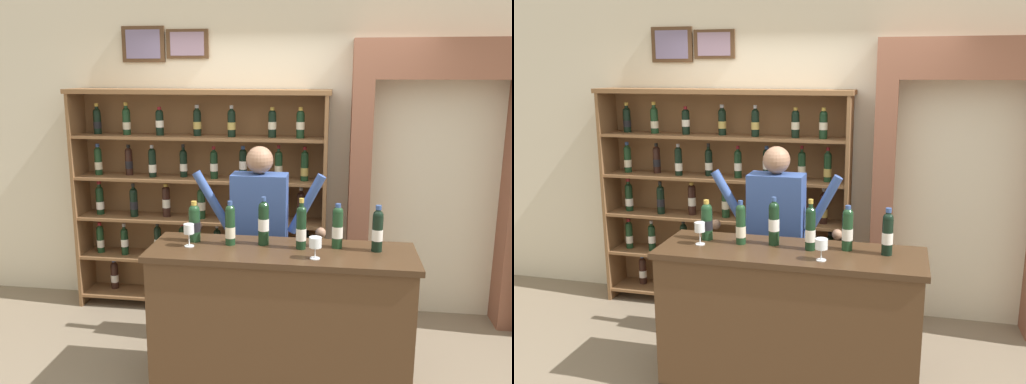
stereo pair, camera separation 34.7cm
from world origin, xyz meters
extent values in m
cube|color=beige|center=(0.00, 1.51, 1.71)|extent=(12.00, 0.16, 3.43)
cube|color=#4C331E|center=(-1.24, 1.41, 2.40)|extent=(0.39, 0.02, 0.31)
cube|color=slate|center=(-1.24, 1.40, 2.40)|extent=(0.31, 0.01, 0.25)
cube|color=#4C331E|center=(-0.84, 1.41, 2.40)|extent=(0.38, 0.02, 0.25)
cube|color=gray|center=(-0.84, 1.40, 2.40)|extent=(0.30, 0.01, 0.20)
cube|color=brown|center=(-1.84, 1.24, 1.01)|extent=(0.03, 0.34, 2.01)
cube|color=brown|center=(0.41, 1.24, 1.01)|extent=(0.03, 0.34, 2.01)
cube|color=brown|center=(-0.72, 1.40, 1.01)|extent=(2.27, 0.02, 2.01)
cube|color=brown|center=(-0.72, 1.24, 0.11)|extent=(2.21, 0.32, 0.02)
cylinder|color=black|center=(-1.58, 1.28, 0.23)|extent=(0.07, 0.07, 0.22)
sphere|color=black|center=(-1.58, 1.28, 0.34)|extent=(0.07, 0.07, 0.07)
cylinder|color=black|center=(-1.58, 1.28, 0.37)|extent=(0.03, 0.03, 0.07)
cylinder|color=navy|center=(-1.58, 1.28, 0.40)|extent=(0.03, 0.03, 0.03)
cylinder|color=silver|center=(-1.58, 1.28, 0.22)|extent=(0.07, 0.07, 0.07)
cylinder|color=black|center=(-1.14, 1.22, 0.23)|extent=(0.07, 0.07, 0.23)
sphere|color=black|center=(-1.14, 1.22, 0.35)|extent=(0.07, 0.07, 0.07)
cylinder|color=black|center=(-1.14, 1.22, 0.37)|extent=(0.03, 0.03, 0.06)
cylinder|color=navy|center=(-1.14, 1.22, 0.39)|extent=(0.03, 0.03, 0.03)
cylinder|color=tan|center=(-1.14, 1.22, 0.23)|extent=(0.07, 0.07, 0.07)
cylinder|color=#19381E|center=(-0.67, 1.27, 0.23)|extent=(0.07, 0.07, 0.22)
sphere|color=#19381E|center=(-0.67, 1.27, 0.34)|extent=(0.07, 0.07, 0.07)
cylinder|color=#19381E|center=(-0.67, 1.27, 0.37)|extent=(0.03, 0.03, 0.07)
cylinder|color=black|center=(-0.67, 1.27, 0.39)|extent=(0.03, 0.03, 0.03)
cylinder|color=silver|center=(-0.67, 1.27, 0.22)|extent=(0.07, 0.07, 0.07)
cylinder|color=black|center=(-0.27, 1.26, 0.23)|extent=(0.07, 0.07, 0.23)
sphere|color=black|center=(-0.27, 1.26, 0.35)|extent=(0.07, 0.07, 0.07)
cylinder|color=black|center=(-0.27, 1.26, 0.38)|extent=(0.03, 0.03, 0.06)
cylinder|color=#B79338|center=(-0.27, 1.26, 0.40)|extent=(0.03, 0.03, 0.03)
cylinder|color=silver|center=(-0.27, 1.26, 0.24)|extent=(0.07, 0.07, 0.07)
cylinder|color=black|center=(0.18, 1.27, 0.23)|extent=(0.07, 0.07, 0.23)
sphere|color=black|center=(0.18, 1.27, 0.35)|extent=(0.07, 0.07, 0.07)
cylinder|color=black|center=(0.18, 1.27, 0.38)|extent=(0.03, 0.03, 0.06)
cylinder|color=navy|center=(0.18, 1.27, 0.40)|extent=(0.03, 0.03, 0.03)
cylinder|color=black|center=(0.18, 1.27, 0.22)|extent=(0.07, 0.07, 0.07)
cube|color=brown|center=(-0.72, 1.24, 0.48)|extent=(2.21, 0.32, 0.03)
cylinder|color=#19381E|center=(-1.68, 1.24, 0.60)|extent=(0.07, 0.07, 0.22)
sphere|color=#19381E|center=(-1.68, 1.24, 0.72)|extent=(0.07, 0.07, 0.07)
cylinder|color=#19381E|center=(-1.68, 1.24, 0.75)|extent=(0.03, 0.03, 0.07)
cylinder|color=maroon|center=(-1.68, 1.24, 0.77)|extent=(0.03, 0.03, 0.03)
cylinder|color=silver|center=(-1.68, 1.24, 0.58)|extent=(0.07, 0.07, 0.07)
cylinder|color=black|center=(-1.43, 1.21, 0.60)|extent=(0.07, 0.07, 0.22)
sphere|color=black|center=(-1.43, 1.21, 0.71)|extent=(0.07, 0.07, 0.07)
cylinder|color=black|center=(-1.43, 1.21, 0.75)|extent=(0.03, 0.03, 0.08)
cylinder|color=#99999E|center=(-1.43, 1.21, 0.77)|extent=(0.03, 0.03, 0.03)
cylinder|color=silver|center=(-1.43, 1.21, 0.60)|extent=(0.07, 0.07, 0.07)
cylinder|color=black|center=(-1.12, 1.24, 0.61)|extent=(0.07, 0.07, 0.24)
sphere|color=black|center=(-1.12, 1.24, 0.74)|extent=(0.07, 0.07, 0.07)
cylinder|color=black|center=(-1.12, 1.24, 0.77)|extent=(0.03, 0.03, 0.07)
cylinder|color=black|center=(-1.12, 1.24, 0.79)|extent=(0.03, 0.03, 0.03)
cylinder|color=silver|center=(-1.12, 1.24, 0.61)|extent=(0.07, 0.07, 0.08)
cylinder|color=black|center=(-0.89, 1.25, 0.61)|extent=(0.07, 0.07, 0.24)
sphere|color=black|center=(-0.89, 1.25, 0.73)|extent=(0.07, 0.07, 0.07)
cylinder|color=black|center=(-0.89, 1.25, 0.77)|extent=(0.03, 0.03, 0.07)
cylinder|color=maroon|center=(-0.89, 1.25, 0.79)|extent=(0.03, 0.03, 0.03)
cylinder|color=tan|center=(-0.89, 1.25, 0.61)|extent=(0.07, 0.07, 0.08)
cylinder|color=black|center=(-0.56, 1.24, 0.61)|extent=(0.07, 0.07, 0.23)
sphere|color=black|center=(-0.56, 1.24, 0.73)|extent=(0.07, 0.07, 0.07)
cylinder|color=black|center=(-0.56, 1.24, 0.76)|extent=(0.03, 0.03, 0.08)
cylinder|color=#99999E|center=(-0.56, 1.24, 0.79)|extent=(0.03, 0.03, 0.03)
cylinder|color=tan|center=(-0.56, 1.24, 0.59)|extent=(0.07, 0.07, 0.07)
cylinder|color=black|center=(-0.30, 1.26, 0.61)|extent=(0.07, 0.07, 0.23)
sphere|color=black|center=(-0.30, 1.26, 0.73)|extent=(0.07, 0.07, 0.07)
cylinder|color=black|center=(-0.30, 1.26, 0.76)|extent=(0.03, 0.03, 0.08)
cylinder|color=#99999E|center=(-0.30, 1.26, 0.79)|extent=(0.03, 0.03, 0.03)
cylinder|color=black|center=(-0.30, 1.26, 0.58)|extent=(0.07, 0.07, 0.07)
cylinder|color=black|center=(-0.06, 1.24, 0.61)|extent=(0.07, 0.07, 0.23)
sphere|color=black|center=(-0.06, 1.24, 0.73)|extent=(0.07, 0.07, 0.07)
cylinder|color=black|center=(-0.06, 1.24, 0.75)|extent=(0.03, 0.03, 0.06)
cylinder|color=#B79338|center=(-0.06, 1.24, 0.78)|extent=(0.03, 0.03, 0.03)
cylinder|color=black|center=(-0.06, 1.24, 0.60)|extent=(0.07, 0.07, 0.07)
cylinder|color=black|center=(0.26, 1.25, 0.60)|extent=(0.07, 0.07, 0.22)
sphere|color=black|center=(0.26, 1.25, 0.71)|extent=(0.07, 0.07, 0.07)
cylinder|color=black|center=(0.26, 1.25, 0.74)|extent=(0.03, 0.03, 0.07)
cylinder|color=black|center=(0.26, 1.25, 0.77)|extent=(0.04, 0.04, 0.03)
cylinder|color=beige|center=(0.26, 1.25, 0.57)|extent=(0.07, 0.07, 0.07)
cube|color=brown|center=(-0.72, 1.24, 0.85)|extent=(2.21, 0.32, 0.02)
cylinder|color=black|center=(-1.66, 1.24, 0.98)|extent=(0.07, 0.07, 0.22)
sphere|color=black|center=(-1.66, 1.24, 1.09)|extent=(0.07, 0.07, 0.07)
cylinder|color=black|center=(-1.66, 1.24, 1.13)|extent=(0.03, 0.03, 0.08)
cylinder|color=maroon|center=(-1.66, 1.24, 1.16)|extent=(0.04, 0.04, 0.03)
cylinder|color=silver|center=(-1.66, 1.24, 0.95)|extent=(0.07, 0.07, 0.07)
cylinder|color=black|center=(-1.32, 1.20, 0.98)|extent=(0.07, 0.07, 0.23)
sphere|color=black|center=(-1.32, 1.20, 1.10)|extent=(0.07, 0.07, 0.07)
cylinder|color=black|center=(-1.32, 1.20, 1.13)|extent=(0.03, 0.03, 0.08)
cylinder|color=black|center=(-1.32, 1.20, 1.16)|extent=(0.03, 0.03, 0.03)
cylinder|color=black|center=(-1.32, 1.20, 0.97)|extent=(0.07, 0.07, 0.07)
cylinder|color=black|center=(-1.03, 1.24, 0.99)|extent=(0.07, 0.07, 0.24)
sphere|color=black|center=(-1.03, 1.24, 1.11)|extent=(0.07, 0.07, 0.07)
cylinder|color=black|center=(-1.03, 1.24, 1.14)|extent=(0.03, 0.03, 0.06)
cylinder|color=#B79338|center=(-1.03, 1.24, 1.15)|extent=(0.04, 0.04, 0.03)
cylinder|color=silver|center=(-1.03, 1.24, 0.99)|extent=(0.07, 0.07, 0.08)
cylinder|color=#19381E|center=(-0.69, 1.23, 0.98)|extent=(0.07, 0.07, 0.23)
sphere|color=#19381E|center=(-0.69, 1.23, 1.10)|extent=(0.07, 0.07, 0.07)
cylinder|color=#19381E|center=(-0.69, 1.23, 1.13)|extent=(0.03, 0.03, 0.07)
cylinder|color=black|center=(-0.69, 1.23, 1.15)|extent=(0.04, 0.04, 0.03)
cylinder|color=beige|center=(-0.69, 1.23, 0.98)|extent=(0.07, 0.07, 0.07)
cylinder|color=black|center=(-0.38, 1.22, 0.98)|extent=(0.07, 0.07, 0.23)
sphere|color=black|center=(-0.38, 1.22, 1.10)|extent=(0.07, 0.07, 0.07)
cylinder|color=black|center=(-0.38, 1.22, 1.13)|extent=(0.03, 0.03, 0.08)
cylinder|color=#B79338|center=(-0.38, 1.22, 1.16)|extent=(0.04, 0.04, 0.03)
cylinder|color=beige|center=(-0.38, 1.22, 0.98)|extent=(0.07, 0.07, 0.07)
cylinder|color=#19381E|center=(-0.06, 1.25, 0.99)|extent=(0.07, 0.07, 0.24)
sphere|color=#19381E|center=(-0.06, 1.25, 1.11)|extent=(0.07, 0.07, 0.07)
cylinder|color=#19381E|center=(-0.06, 1.25, 1.14)|extent=(0.03, 0.03, 0.07)
cylinder|color=#B79338|center=(-0.06, 1.25, 1.17)|extent=(0.03, 0.03, 0.03)
cylinder|color=silver|center=(-0.06, 1.25, 0.97)|extent=(0.07, 0.07, 0.08)
cylinder|color=black|center=(0.20, 1.23, 0.98)|extent=(0.07, 0.07, 0.23)
sphere|color=black|center=(0.20, 1.23, 1.10)|extent=(0.07, 0.07, 0.07)
cylinder|color=black|center=(0.20, 1.23, 1.14)|extent=(0.03, 0.03, 0.08)
cylinder|color=#99999E|center=(0.20, 1.23, 1.17)|extent=(0.03, 0.03, 0.03)
cylinder|color=tan|center=(0.20, 1.23, 0.96)|extent=(0.07, 0.07, 0.07)
cube|color=brown|center=(-0.72, 1.24, 1.22)|extent=(2.21, 0.32, 0.02)
cylinder|color=#19381E|center=(-1.66, 1.24, 1.34)|extent=(0.07, 0.07, 0.21)
sphere|color=#19381E|center=(-1.66, 1.24, 1.46)|extent=(0.07, 0.07, 0.07)
cylinder|color=#19381E|center=(-1.66, 1.24, 1.48)|extent=(0.03, 0.03, 0.07)
cylinder|color=navy|center=(-1.66, 1.24, 1.51)|extent=(0.04, 0.04, 0.03)
cylinder|color=beige|center=(-1.66, 1.24, 1.32)|extent=(0.07, 0.07, 0.07)
cylinder|color=black|center=(-1.38, 1.27, 1.34)|extent=(0.07, 0.07, 0.21)
sphere|color=black|center=(-1.38, 1.27, 1.46)|extent=(0.07, 0.07, 0.07)
cylinder|color=black|center=(-1.38, 1.27, 1.48)|extent=(0.03, 0.03, 0.06)
cylinder|color=black|center=(-1.38, 1.27, 1.50)|extent=(0.03, 0.03, 0.03)
cylinder|color=black|center=(-1.38, 1.27, 1.33)|extent=(0.07, 0.07, 0.07)
cylinder|color=black|center=(-1.13, 1.20, 1.35)|extent=(0.07, 0.07, 0.22)
sphere|color=black|center=(-1.13, 1.20, 1.46)|extent=(0.07, 0.07, 0.07)
cylinder|color=black|center=(-1.13, 1.20, 1.49)|extent=(0.03, 0.03, 0.06)
cylinder|color=#99999E|center=(-1.13, 1.20, 1.51)|extent=(0.03, 0.03, 0.03)
cylinder|color=silver|center=(-1.13, 1.20, 1.32)|extent=(0.07, 0.07, 0.07)
cylinder|color=black|center=(-0.86, 1.25, 1.34)|extent=(0.07, 0.07, 0.21)
sphere|color=black|center=(-0.86, 1.25, 1.45)|extent=(0.07, 0.07, 0.07)
cylinder|color=black|center=(-0.86, 1.25, 1.49)|extent=(0.03, 0.03, 0.08)
cylinder|color=black|center=(-0.86, 1.25, 1.52)|extent=(0.03, 0.03, 0.03)
cylinder|color=silver|center=(-0.86, 1.25, 1.33)|extent=(0.07, 0.07, 0.07)
cylinder|color=black|center=(-0.57, 1.22, 1.34)|extent=(0.07, 0.07, 0.21)
sphere|color=black|center=(-0.57, 1.22, 1.45)|extent=(0.07, 0.07, 0.07)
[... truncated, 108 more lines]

